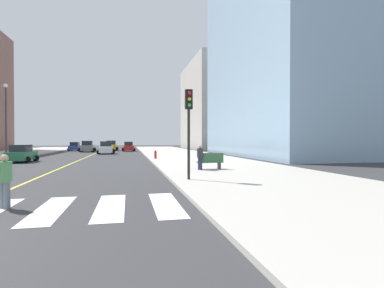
{
  "coord_description": "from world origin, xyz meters",
  "views": [
    {
      "loc": [
        5.07,
        -5.96,
        2.19
      ],
      "look_at": [
        13.54,
        33.58,
        1.58
      ],
      "focal_mm": 27.83,
      "sensor_mm": 36.0,
      "label": 1
    }
  ],
  "objects_px": {
    "car_yellow_fourth": "(111,146)",
    "traffic_light_near_corner": "(189,116)",
    "pedestrian_crossing": "(5,179)",
    "car_gray_fifth": "(88,147)",
    "pedestrian_waiting_east": "(200,156)",
    "car_white_second": "(106,148)",
    "fire_hydrant": "(155,155)",
    "street_lamp": "(6,115)",
    "park_bench": "(210,161)",
    "car_blue_nearest": "(75,147)",
    "car_green_sixth": "(22,154)",
    "car_red_third": "(128,147)"
  },
  "relations": [
    {
      "from": "car_blue_nearest",
      "to": "car_red_third",
      "type": "xyz_separation_m",
      "value": [
        10.07,
        -3.74,
        0.03
      ]
    },
    {
      "from": "car_white_second",
      "to": "fire_hydrant",
      "type": "height_order",
      "value": "car_white_second"
    },
    {
      "from": "traffic_light_near_corner",
      "to": "park_bench",
      "type": "xyz_separation_m",
      "value": [
        2.48,
        4.81,
        -2.69
      ]
    },
    {
      "from": "traffic_light_near_corner",
      "to": "pedestrian_crossing",
      "type": "height_order",
      "value": "traffic_light_near_corner"
    },
    {
      "from": "park_bench",
      "to": "pedestrian_crossing",
      "type": "bearing_deg",
      "value": 132.82
    },
    {
      "from": "car_white_second",
      "to": "car_gray_fifth",
      "type": "bearing_deg",
      "value": -68.05
    },
    {
      "from": "park_bench",
      "to": "street_lamp",
      "type": "xyz_separation_m",
      "value": [
        -18.97,
        17.45,
        4.3
      ]
    },
    {
      "from": "car_yellow_fourth",
      "to": "car_gray_fifth",
      "type": "relative_size",
      "value": 1.01
    },
    {
      "from": "car_yellow_fourth",
      "to": "pedestrian_waiting_east",
      "type": "relative_size",
      "value": 2.67
    },
    {
      "from": "car_white_second",
      "to": "park_bench",
      "type": "distance_m",
      "value": 28.68
    },
    {
      "from": "street_lamp",
      "to": "car_blue_nearest",
      "type": "bearing_deg",
      "value": 81.77
    },
    {
      "from": "car_white_second",
      "to": "car_yellow_fourth",
      "type": "distance_m",
      "value": 14.12
    },
    {
      "from": "car_blue_nearest",
      "to": "car_green_sixth",
      "type": "distance_m",
      "value": 29.23
    },
    {
      "from": "street_lamp",
      "to": "pedestrian_crossing",
      "type": "bearing_deg",
      "value": -70.15
    },
    {
      "from": "pedestrian_crossing",
      "to": "pedestrian_waiting_east",
      "type": "bearing_deg",
      "value": 76.09
    },
    {
      "from": "traffic_light_near_corner",
      "to": "pedestrian_waiting_east",
      "type": "xyz_separation_m",
      "value": [
        1.69,
        4.52,
        -2.31
      ]
    },
    {
      "from": "park_bench",
      "to": "pedestrian_waiting_east",
      "type": "distance_m",
      "value": 0.92
    },
    {
      "from": "car_gray_fifth",
      "to": "car_green_sixth",
      "type": "height_order",
      "value": "car_gray_fifth"
    },
    {
      "from": "car_white_second",
      "to": "car_yellow_fourth",
      "type": "relative_size",
      "value": 0.98
    },
    {
      "from": "car_yellow_fourth",
      "to": "car_green_sixth",
      "type": "height_order",
      "value": "car_yellow_fourth"
    },
    {
      "from": "car_white_second",
      "to": "car_green_sixth",
      "type": "relative_size",
      "value": 1.14
    },
    {
      "from": "traffic_light_near_corner",
      "to": "car_blue_nearest",
      "type": "bearing_deg",
      "value": -74.05
    },
    {
      "from": "car_green_sixth",
      "to": "traffic_light_near_corner",
      "type": "height_order",
      "value": "traffic_light_near_corner"
    },
    {
      "from": "car_yellow_fourth",
      "to": "pedestrian_waiting_east",
      "type": "height_order",
      "value": "car_yellow_fourth"
    },
    {
      "from": "pedestrian_crossing",
      "to": "park_bench",
      "type": "bearing_deg",
      "value": 74.47
    },
    {
      "from": "car_blue_nearest",
      "to": "fire_hydrant",
      "type": "distance_m",
      "value": 31.59
    },
    {
      "from": "car_gray_fifth",
      "to": "park_bench",
      "type": "xyz_separation_m",
      "value": [
        12.54,
        -35.42,
        -0.23
      ]
    },
    {
      "from": "car_yellow_fourth",
      "to": "park_bench",
      "type": "distance_m",
      "value": 42.34
    },
    {
      "from": "traffic_light_near_corner",
      "to": "street_lamp",
      "type": "height_order",
      "value": "street_lamp"
    },
    {
      "from": "car_green_sixth",
      "to": "park_bench",
      "type": "distance_m",
      "value": 19.51
    },
    {
      "from": "car_gray_fifth",
      "to": "pedestrian_crossing",
      "type": "xyz_separation_m",
      "value": [
        3.21,
        -44.68,
        0.03
      ]
    },
    {
      "from": "car_gray_fifth",
      "to": "street_lamp",
      "type": "height_order",
      "value": "street_lamp"
    },
    {
      "from": "pedestrian_waiting_east",
      "to": "street_lamp",
      "type": "distance_m",
      "value": 25.71
    },
    {
      "from": "fire_hydrant",
      "to": "street_lamp",
      "type": "bearing_deg",
      "value": 162.01
    },
    {
      "from": "car_red_third",
      "to": "fire_hydrant",
      "type": "distance_m",
      "value": 25.25
    },
    {
      "from": "car_red_third",
      "to": "car_green_sixth",
      "type": "bearing_deg",
      "value": 66.18
    },
    {
      "from": "traffic_light_near_corner",
      "to": "street_lamp",
      "type": "xyz_separation_m",
      "value": [
        -16.49,
        22.26,
        1.61
      ]
    },
    {
      "from": "pedestrian_waiting_east",
      "to": "car_green_sixth",
      "type": "bearing_deg",
      "value": 27.95
    },
    {
      "from": "car_yellow_fourth",
      "to": "pedestrian_crossing",
      "type": "height_order",
      "value": "car_yellow_fourth"
    },
    {
      "from": "car_gray_fifth",
      "to": "traffic_light_near_corner",
      "type": "bearing_deg",
      "value": -77.48
    },
    {
      "from": "car_gray_fifth",
      "to": "fire_hydrant",
      "type": "relative_size",
      "value": 4.98
    },
    {
      "from": "pedestrian_crossing",
      "to": "car_gray_fifth",
      "type": "bearing_deg",
      "value": 123.77
    },
    {
      "from": "car_blue_nearest",
      "to": "park_bench",
      "type": "bearing_deg",
      "value": -67.64
    },
    {
      "from": "car_green_sixth",
      "to": "park_bench",
      "type": "xyz_separation_m",
      "value": [
        15.56,
        -11.76,
        -0.1
      ]
    },
    {
      "from": "fire_hydrant",
      "to": "street_lamp",
      "type": "height_order",
      "value": "street_lamp"
    },
    {
      "from": "car_blue_nearest",
      "to": "car_red_third",
      "type": "bearing_deg",
      "value": -18.8
    },
    {
      "from": "car_yellow_fourth",
      "to": "traffic_light_near_corner",
      "type": "xyz_separation_m",
      "value": [
        6.36,
        -46.22,
        2.45
      ]
    },
    {
      "from": "car_green_sixth",
      "to": "street_lamp",
      "type": "xyz_separation_m",
      "value": [
        -3.41,
        5.69,
        4.2
      ]
    },
    {
      "from": "park_bench",
      "to": "pedestrian_crossing",
      "type": "xyz_separation_m",
      "value": [
        -9.32,
        -9.26,
        0.25
      ]
    },
    {
      "from": "car_yellow_fourth",
      "to": "fire_hydrant",
      "type": "height_order",
      "value": "car_yellow_fourth"
    }
  ]
}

